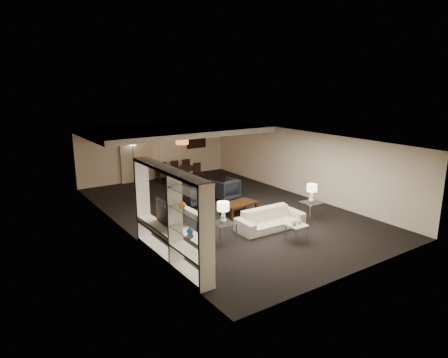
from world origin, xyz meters
TOP-DOWN VIEW (x-y plane):
  - floor at (0.00, 0.00)m, footprint 11.00×11.00m
  - ceiling at (0.00, 0.00)m, footprint 7.00×11.00m
  - wall_back at (0.00, 5.50)m, footprint 7.00×0.02m
  - wall_front at (0.00, -5.50)m, footprint 7.00×0.02m
  - wall_left at (-3.50, 0.00)m, footprint 0.02×11.00m
  - wall_right at (3.50, 0.00)m, footprint 0.02×11.00m
  - ceiling_soffit at (0.00, 3.50)m, footprint 7.00×4.00m
  - curtains at (-0.90, 5.42)m, footprint 1.50×0.12m
  - door at (0.70, 5.47)m, footprint 0.90×0.05m
  - painting at (2.10, 5.46)m, footprint 0.95×0.04m
  - media_unit at (-3.31, -2.60)m, footprint 0.38×3.40m
  - pendant_light at (0.30, 3.50)m, footprint 0.52×0.52m
  - sofa at (0.14, -2.26)m, footprint 2.14×0.89m
  - coffee_table at (0.14, -0.66)m, footprint 1.22×0.78m
  - armchair_left at (-0.46, 1.04)m, footprint 0.95×0.97m
  - armchair_right at (0.74, 1.04)m, footprint 0.94×0.96m
  - side_table_left at (-1.56, -2.26)m, footprint 0.58×0.58m
  - side_table_right at (1.84, -2.26)m, footprint 0.61×0.61m
  - table_lamp_left at (-1.56, -2.26)m, footprint 0.36×0.36m
  - table_lamp_right at (1.84, -2.26)m, footprint 0.37×0.37m
  - marble_table at (0.14, -3.36)m, footprint 0.49×0.49m
  - gold_gourd_a at (0.04, -3.36)m, footprint 0.15×0.15m
  - gold_gourd_b at (0.24, -3.36)m, footprint 0.14×0.14m
  - television at (-3.28, -2.09)m, footprint 1.10×0.14m
  - vase_blue at (-3.31, -3.56)m, footprint 0.16×0.16m
  - vase_amber at (-3.31, -3.22)m, footprint 0.17×0.17m
  - floor_speaker at (-2.14, -1.96)m, footprint 0.13×0.13m
  - dining_table at (0.57, 4.32)m, footprint 1.71×1.03m
  - chair_nl at (-0.03, 3.67)m, footprint 0.42×0.42m
  - chair_nm at (0.57, 3.67)m, footprint 0.41×0.41m
  - chair_nr at (1.17, 3.67)m, footprint 0.41×0.41m
  - chair_fl at (-0.03, 4.97)m, footprint 0.43×0.43m
  - chair_fm at (0.57, 4.97)m, footprint 0.41×0.41m
  - chair_fr at (1.17, 4.97)m, footprint 0.41×0.41m
  - floor_lamp at (-1.16, 5.20)m, footprint 0.29×0.29m

SIDE VIEW (x-z plane):
  - floor at x=0.00m, z-range 0.00..0.00m
  - coffee_table at x=0.14m, z-range 0.00..0.42m
  - marble_table at x=0.14m, z-range 0.00..0.48m
  - side_table_left at x=-1.56m, z-range 0.00..0.54m
  - side_table_right at x=1.84m, z-range 0.00..0.54m
  - dining_table at x=0.57m, z-range 0.00..0.58m
  - sofa at x=0.14m, z-range 0.00..0.62m
  - armchair_left at x=-0.46m, z-range 0.00..0.79m
  - armchair_right at x=0.74m, z-range 0.00..0.79m
  - chair_nl at x=-0.03m, z-range 0.00..0.86m
  - chair_nm at x=0.57m, z-range 0.00..0.86m
  - chair_nr at x=1.17m, z-range 0.00..0.86m
  - chair_fl at x=-0.03m, z-range 0.00..0.86m
  - chair_fm at x=0.57m, z-range 0.00..0.86m
  - chair_fr at x=1.17m, z-range 0.00..0.86m
  - floor_speaker at x=-2.14m, z-range 0.00..1.00m
  - gold_gourd_b at x=0.24m, z-range 0.48..0.62m
  - gold_gourd_a at x=0.04m, z-range 0.48..0.64m
  - table_lamp_left at x=-1.56m, z-range 0.54..1.14m
  - table_lamp_right at x=1.84m, z-range 0.54..1.14m
  - floor_lamp at x=-1.16m, z-range 0.00..1.90m
  - door at x=0.70m, z-range 0.00..2.10m
  - television at x=-3.28m, z-range 0.75..1.39m
  - vase_blue at x=-3.31m, z-range 1.06..1.23m
  - media_unit at x=-3.31m, z-range 0.00..2.35m
  - curtains at x=-0.90m, z-range 0.00..2.40m
  - wall_back at x=0.00m, z-range 0.00..2.50m
  - wall_front at x=0.00m, z-range 0.00..2.50m
  - wall_left at x=-3.50m, z-range 0.00..2.50m
  - wall_right at x=3.50m, z-range 0.00..2.50m
  - painting at x=2.10m, z-range 1.23..1.88m
  - vase_amber at x=-3.31m, z-range 1.56..1.74m
  - pendant_light at x=0.30m, z-range 1.80..2.04m
  - ceiling_soffit at x=0.00m, z-range 2.30..2.50m
  - ceiling at x=0.00m, z-range 2.49..2.51m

